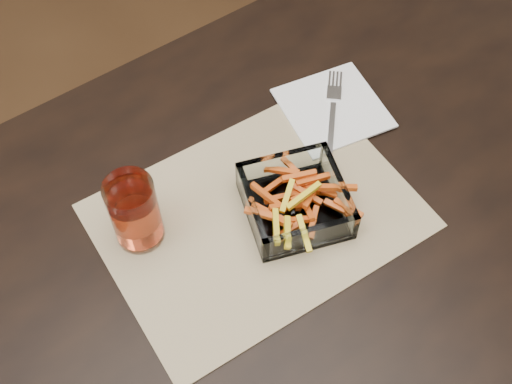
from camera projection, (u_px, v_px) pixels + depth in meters
The scene contains 6 objects.
dining_table at pixel (261, 285), 0.99m from camera, with size 1.60×0.90×0.75m.
placemat at pixel (258, 216), 0.95m from camera, with size 0.45×0.33×0.00m, color tan.
glass_bowl at pixel (295, 202), 0.93m from camera, with size 0.18×0.18×0.06m.
tumbler at pixel (135, 214), 0.88m from camera, with size 0.07×0.07×0.12m.
napkin at pixel (333, 108), 1.06m from camera, with size 0.16×0.16×0.00m, color white.
fork at pixel (333, 108), 1.06m from camera, with size 0.13×0.14×0.00m.
Camera 1 is at (-0.25, -0.34, 1.56)m, focal length 45.00 mm.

